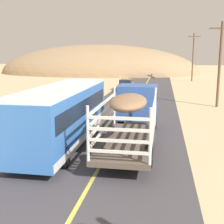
{
  "coord_description": "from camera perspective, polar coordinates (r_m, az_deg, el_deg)",
  "views": [
    {
      "loc": [
        2.65,
        -4.0,
        5.0
      ],
      "look_at": [
        0.0,
        11.37,
        1.86
      ],
      "focal_mm": 47.44,
      "sensor_mm": 36.0,
      "label": 1
    }
  ],
  "objects": [
    {
      "name": "car_far",
      "position": [
        40.0,
        2.67,
        5.19
      ],
      "size": [
        1.8,
        4.4,
        1.46
      ],
      "color": "#8C7259",
      "rests_on": "road_surface"
    },
    {
      "name": "power_pole_far",
      "position": [
        54.61,
        15.36,
        10.42
      ],
      "size": [
        2.2,
        0.24,
        8.32
      ],
      "color": "brown",
      "rests_on": "ground"
    },
    {
      "name": "bus",
      "position": [
        16.27,
        -9.34,
        -0.3
      ],
      "size": [
        2.54,
        10.0,
        3.21
      ],
      "color": "#3872C6",
      "rests_on": "road_surface"
    },
    {
      "name": "distant_hill",
      "position": [
        72.78,
        -2.78,
        7.44
      ],
      "size": [
        48.4,
        26.7,
        13.81
      ],
      "primitive_type": "ellipsoid",
      "color": "#997C5A",
      "rests_on": "ground"
    },
    {
      "name": "livestock_truck",
      "position": [
        17.4,
        4.37,
        0.72
      ],
      "size": [
        2.53,
        9.7,
        3.02
      ],
      "color": "#3359A5",
      "rests_on": "road_surface"
    },
    {
      "name": "power_pole_mid",
      "position": [
        29.07,
        20.07,
        9.04
      ],
      "size": [
        2.2,
        0.24,
        7.73
      ],
      "color": "brown",
      "rests_on": "ground"
    }
  ]
}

